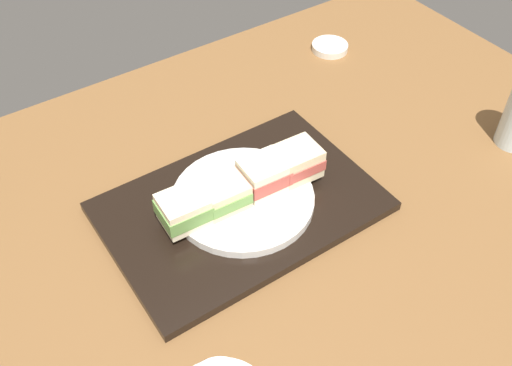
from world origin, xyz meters
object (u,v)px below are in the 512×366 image
object	(u,v)px
sandwich_inner_near	(261,176)
small_sauce_dish	(330,47)
sandwich_inner_far	(224,194)
sandwich_farmost	(184,210)
sandwich_plate	(243,199)
sandwich_nearmost	(297,161)

from	to	relation	value
sandwich_inner_near	small_sauce_dish	distance (cm)	48.40
sandwich_inner_far	sandwich_farmost	xyz separation A→B (cm)	(6.86, -0.40, 0.26)
sandwich_plate	small_sauce_dish	distance (cm)	50.84
sandwich_nearmost	small_sauce_dish	world-z (taller)	sandwich_nearmost
sandwich_plate	sandwich_nearmost	size ratio (longest dim) A/B	3.12
sandwich_plate	sandwich_inner_far	distance (cm)	4.53
sandwich_plate	sandwich_farmost	size ratio (longest dim) A/B	3.02
sandwich_plate	sandwich_farmost	xyz separation A→B (cm)	(10.29, -0.59, 3.21)
sandwich_farmost	sandwich_nearmost	bearing A→B (deg)	176.70
sandwich_inner_near	small_sauce_dish	bearing A→B (deg)	-142.85
sandwich_nearmost	sandwich_plate	bearing A→B (deg)	-3.30
sandwich_plate	sandwich_farmost	bearing A→B (deg)	-3.30
sandwich_nearmost	sandwich_inner_far	size ratio (longest dim) A/B	1.01
small_sauce_dish	sandwich_farmost	bearing A→B (deg)	28.49
sandwich_inner_far	sandwich_farmost	size ratio (longest dim) A/B	0.95
sandwich_plate	sandwich_nearmost	distance (cm)	10.85
sandwich_inner_far	sandwich_farmost	distance (cm)	6.88
sandwich_inner_far	sandwich_inner_near	bearing A→B (deg)	176.70
sandwich_nearmost	small_sauce_dish	distance (cm)	43.43
sandwich_nearmost	sandwich_inner_far	bearing A→B (deg)	-3.30
sandwich_nearmost	sandwich_inner_near	size ratio (longest dim) A/B	0.98
sandwich_plate	sandwich_inner_far	size ratio (longest dim) A/B	3.16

